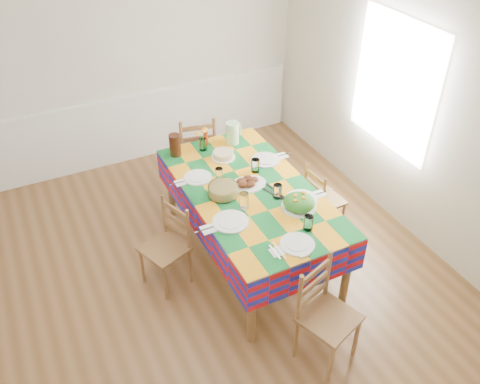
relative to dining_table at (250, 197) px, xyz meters
name	(u,v)px	position (x,y,z in m)	size (l,w,h in m)	color
room	(208,164)	(-0.48, -0.13, 0.61)	(4.58, 5.08, 2.78)	brown
wainscot	(134,125)	(-0.48, 2.35, -0.26)	(4.41, 0.06, 0.92)	white
window_right	(394,85)	(1.75, 0.17, 0.76)	(1.40, 1.40, 0.00)	white
dining_table	(250,197)	(0.00, 0.00, 0.00)	(1.16, 2.16, 0.84)	brown
setting_near_head	(301,236)	(0.06, -0.82, 0.13)	(0.48, 0.32, 0.14)	white
setting_left_near	(235,214)	(-0.31, -0.31, 0.13)	(0.59, 0.35, 0.16)	white
setting_left_far	(205,177)	(-0.32, 0.35, 0.12)	(0.51, 0.30, 0.14)	white
setting_right_near	(294,196)	(0.30, -0.31, 0.13)	(0.56, 0.33, 0.14)	white
setting_right_far	(262,162)	(0.32, 0.34, 0.13)	(0.56, 0.33, 0.14)	white
meat_platter	(247,183)	(0.01, 0.07, 0.12)	(0.38, 0.27, 0.07)	white
salad_platter	(299,203)	(0.27, -0.44, 0.15)	(0.32, 0.32, 0.14)	white
pasta_bowl	(223,190)	(-0.27, 0.04, 0.15)	(0.29, 0.29, 0.10)	white
cake	(223,155)	(0.01, 0.63, 0.13)	(0.25, 0.25, 0.07)	white
serving_utensils	(272,191)	(0.18, -0.12, 0.10)	(0.15, 0.34, 0.01)	black
flower_vase	(202,141)	(-0.12, 0.87, 0.20)	(0.16, 0.13, 0.26)	white
hot_sauce	(206,138)	(-0.05, 0.95, 0.19)	(0.04, 0.04, 0.19)	red
green_pitcher	(232,133)	(0.23, 0.86, 0.22)	(0.14, 0.14, 0.25)	#B2E4A1
tea_pitcher	(175,145)	(-0.42, 0.90, 0.22)	(0.12, 0.12, 0.24)	black
name_card	(305,256)	(-0.03, -1.02, 0.11)	(0.09, 0.03, 0.02)	white
chair_near	(325,315)	(-0.01, -1.36, -0.27)	(0.54, 0.53, 0.97)	brown
chair_far	(197,153)	(-0.01, 1.36, -0.25)	(0.52, 0.50, 1.01)	brown
chair_left	(168,246)	(-0.87, 0.01, -0.30)	(0.49, 0.51, 0.90)	brown
chair_right	(322,200)	(0.87, 0.00, -0.33)	(0.37, 0.39, 0.84)	brown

